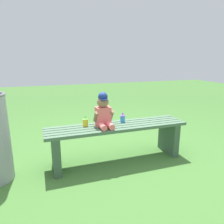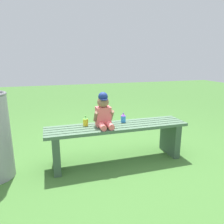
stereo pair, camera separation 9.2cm
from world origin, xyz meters
name	(u,v)px [view 1 (the left image)]	position (x,y,z in m)	size (l,w,h in m)	color
ground_plane	(117,160)	(0.00, 0.00, 0.00)	(16.00, 16.00, 0.00)	#3D6B2D
park_bench	(117,137)	(0.00, 0.00, 0.31)	(1.71, 0.38, 0.46)	#47664C
child_figure	(103,112)	(-0.17, 0.01, 0.64)	(0.23, 0.27, 0.40)	#E56666
sippy_cup_left	(85,121)	(-0.37, 0.09, 0.52)	(0.06, 0.06, 0.12)	yellow
sippy_cup_right	(123,118)	(0.10, 0.09, 0.52)	(0.06, 0.06, 0.12)	#338CE5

